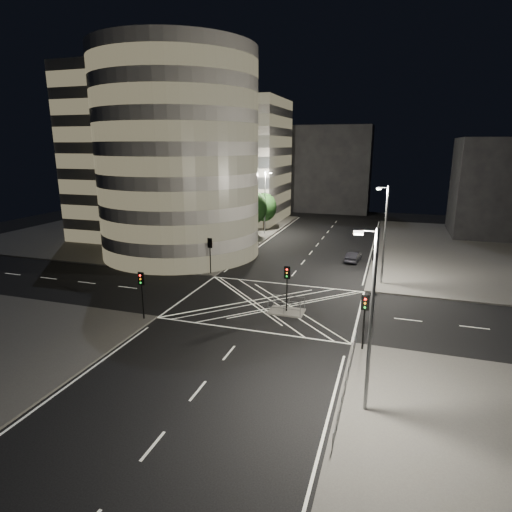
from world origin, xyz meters
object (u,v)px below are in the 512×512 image
(central_island, at_px, (286,311))
(traffic_signal_nr, at_px, (365,312))
(traffic_signal_nl, at_px, (142,287))
(traffic_signal_island, at_px, (287,280))
(sedan, at_px, (354,257))
(street_lamp_left_near, at_px, (222,218))
(street_lamp_right_far, at_px, (384,232))
(traffic_signal_fr, at_px, (375,262))
(street_lamp_left_far, at_px, (265,200))
(traffic_signal_fl, at_px, (210,249))
(street_lamp_right_near, at_px, (370,316))

(central_island, height_order, traffic_signal_nr, traffic_signal_nr)
(traffic_signal_nl, xyz_separation_m, traffic_signal_island, (10.80, 5.30, 0.00))
(central_island, height_order, sedan, sedan)
(street_lamp_left_near, xyz_separation_m, street_lamp_right_far, (18.87, -3.00, 0.00))
(traffic_signal_fr, distance_m, traffic_signal_island, 10.73)
(street_lamp_left_near, bearing_deg, traffic_signal_island, -49.73)
(street_lamp_left_far, xyz_separation_m, sedan, (15.31, -12.84, -4.88))
(central_island, xyz_separation_m, traffic_signal_island, (0.00, 0.00, 2.84))
(traffic_signal_fl, distance_m, street_lamp_left_far, 23.36)
(central_island, bearing_deg, traffic_signal_fr, 50.67)
(street_lamp_left_far, bearing_deg, street_lamp_right_far, -48.06)
(traffic_signal_fl, relative_size, sedan, 1.00)
(traffic_signal_nr, height_order, sedan, traffic_signal_nr)
(traffic_signal_nl, relative_size, sedan, 1.00)
(traffic_signal_nl, bearing_deg, street_lamp_right_near, -21.55)
(traffic_signal_nl, distance_m, street_lamp_left_far, 36.90)
(traffic_signal_nl, height_order, street_lamp_right_near, street_lamp_right_near)
(central_island, relative_size, traffic_signal_fr, 0.75)
(traffic_signal_fl, xyz_separation_m, street_lamp_right_far, (18.24, 2.20, 2.63))
(traffic_signal_fl, distance_m, street_lamp_left_near, 5.86)
(traffic_signal_nl, relative_size, traffic_signal_fr, 1.00)
(street_lamp_right_far, height_order, sedan, street_lamp_right_far)
(traffic_signal_fl, height_order, traffic_signal_nl, same)
(street_lamp_left_near, bearing_deg, central_island, -49.73)
(street_lamp_right_near, bearing_deg, traffic_signal_fl, 131.24)
(street_lamp_right_near, bearing_deg, traffic_signal_nr, 95.04)
(traffic_signal_island, bearing_deg, street_lamp_right_far, 54.70)
(traffic_signal_fr, bearing_deg, central_island, -129.33)
(traffic_signal_fl, height_order, street_lamp_left_far, street_lamp_left_far)
(central_island, relative_size, street_lamp_left_near, 0.30)
(central_island, relative_size, sedan, 0.75)
(traffic_signal_fl, bearing_deg, traffic_signal_fr, 0.00)
(traffic_signal_fl, xyz_separation_m, street_lamp_left_near, (-0.64, 5.20, 2.63))
(street_lamp_right_far, bearing_deg, traffic_signal_fr, -106.11)
(traffic_signal_fl, bearing_deg, sedan, 35.22)
(traffic_signal_nr, height_order, street_lamp_left_far, street_lamp_left_far)
(traffic_signal_fr, xyz_separation_m, street_lamp_right_far, (0.64, 2.20, 2.63))
(traffic_signal_fl, xyz_separation_m, street_lamp_right_near, (18.24, -20.80, 2.63))
(traffic_signal_nr, xyz_separation_m, sedan, (-2.92, 23.96, -2.25))
(street_lamp_right_near, bearing_deg, street_lamp_left_near, 125.97)
(traffic_signal_fr, bearing_deg, street_lamp_left_near, 164.08)
(central_island, distance_m, street_lamp_right_near, 15.54)
(traffic_signal_island, distance_m, street_lamp_right_far, 13.13)
(central_island, distance_m, traffic_signal_island, 2.84)
(traffic_signal_fl, xyz_separation_m, sedan, (14.68, 10.36, -2.25))
(street_lamp_right_far, bearing_deg, traffic_signal_nr, -92.30)
(traffic_signal_fl, bearing_deg, street_lamp_left_far, 91.57)
(street_lamp_right_near, xyz_separation_m, sedan, (-3.56, 31.16, -4.88))
(central_island, xyz_separation_m, street_lamp_right_near, (7.44, -12.50, 5.47))
(central_island, bearing_deg, street_lamp_left_far, 109.95)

